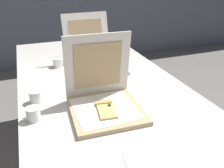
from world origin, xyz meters
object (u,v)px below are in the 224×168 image
object	(u,v)px
cup_white_near_left	(33,114)
cup_white_near_center	(36,97)
table	(100,90)
pizza_box_front	(104,100)
napkin_pile	(149,165)
pizza_box_middle	(94,61)
cup_white_far	(58,62)

from	to	relation	value
cup_white_near_left	cup_white_near_center	size ratio (longest dim) A/B	1.00
table	pizza_box_front	bearing A→B (deg)	-103.80
cup_white_near_center	napkin_pile	size ratio (longest dim) A/B	0.37
pizza_box_middle	cup_white_near_left	xyz separation A→B (m)	(-0.44, -0.51, -0.02)
cup_white_near_left	cup_white_far	bearing A→B (deg)	71.74
pizza_box_front	cup_white_far	world-z (taller)	pizza_box_front
table	cup_white_far	distance (m)	0.42
cup_white_near_left	table	bearing A→B (deg)	33.20
table	pizza_box_front	xyz separation A→B (m)	(-0.07, -0.29, 0.10)
pizza_box_front	cup_white_near_left	size ratio (longest dim) A/B	5.58
pizza_box_front	cup_white_near_center	bearing A→B (deg)	151.53
pizza_box_front	cup_white_near_center	distance (m)	0.36
table	cup_white_near_center	xyz separation A→B (m)	(-0.38, -0.10, 0.08)
cup_white_near_left	napkin_pile	xyz separation A→B (m)	(0.36, -0.43, -0.03)
cup_white_near_center	cup_white_far	bearing A→B (deg)	68.29
cup_white_far	cup_white_near_center	bearing A→B (deg)	-111.71
pizza_box_middle	cup_white_far	world-z (taller)	pizza_box_middle
pizza_box_front	pizza_box_middle	bearing A→B (deg)	81.15
pizza_box_middle	cup_white_near_left	size ratio (longest dim) A/B	6.70
cup_white_near_center	cup_white_far	size ratio (longest dim) A/B	1.00
table	napkin_pile	size ratio (longest dim) A/B	11.98
pizza_box_middle	napkin_pile	world-z (taller)	pizza_box_middle
table	cup_white_near_left	size ratio (longest dim) A/B	32.15
cup_white_near_left	pizza_box_middle	bearing A→B (deg)	49.14
cup_white_near_left	cup_white_far	world-z (taller)	same
cup_white_far	pizza_box_middle	bearing A→B (deg)	-24.97
cup_white_near_left	napkin_pile	world-z (taller)	cup_white_near_left
napkin_pile	cup_white_near_center	bearing A→B (deg)	119.34
pizza_box_front	cup_white_far	xyz separation A→B (m)	(-0.13, 0.65, -0.02)
cup_white_near_left	napkin_pile	size ratio (longest dim) A/B	0.37
pizza_box_middle	cup_white_near_center	size ratio (longest dim) A/B	6.70
pizza_box_front	cup_white_near_left	xyz separation A→B (m)	(-0.33, 0.03, -0.02)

